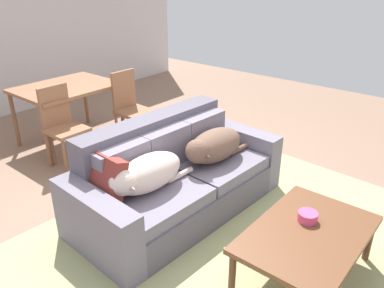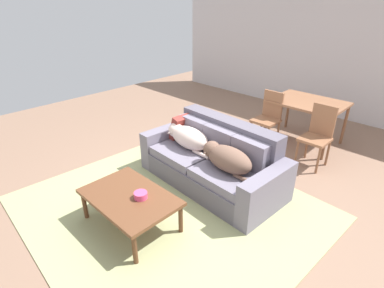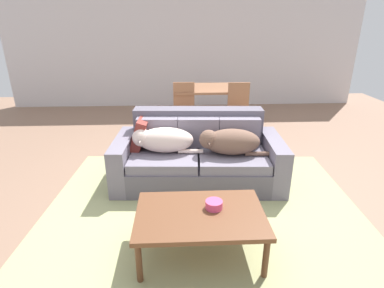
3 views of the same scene
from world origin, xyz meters
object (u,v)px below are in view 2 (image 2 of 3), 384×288
at_px(coffee_table, 130,199).
at_px(dining_table, 308,105).
at_px(dog_on_left_cushion, 188,137).
at_px(throw_pillow_by_left_arm, 183,127).
at_px(couch, 214,161).
at_px(bowl_on_coffee_table, 141,195).
at_px(dining_chair_near_right, 318,133).
at_px(dining_chair_near_left, 268,116).
at_px(dog_on_right_cushion, 226,158).

distance_m(coffee_table, dining_table, 3.48).
height_order(dog_on_left_cushion, throw_pillow_by_left_arm, throw_pillow_by_left_arm).
distance_m(dog_on_left_cushion, coffee_table, 1.34).
height_order(couch, coffee_table, couch).
relative_size(bowl_on_coffee_table, dining_chair_near_right, 0.16).
bearing_deg(dining_table, throw_pillow_by_left_arm, -116.68).
bearing_deg(dining_chair_near_left, coffee_table, -88.44).
relative_size(couch, dining_table, 1.76).
distance_m(throw_pillow_by_left_arm, bowl_on_coffee_table, 1.58).
height_order(coffee_table, dining_chair_near_right, dining_chair_near_right).
relative_size(dining_table, dining_chair_near_right, 1.25).
xyz_separation_m(bowl_on_coffee_table, dining_chair_near_left, (-0.18, 2.86, 0.07)).
bearing_deg(dining_chair_near_right, coffee_table, -106.50).
distance_m(dog_on_right_cushion, dining_chair_near_right, 1.71).
bearing_deg(dining_chair_near_left, dog_on_right_cushion, -74.38).
distance_m(dog_on_right_cushion, dining_chair_near_left, 1.83).
bearing_deg(dining_chair_near_left, dining_table, 50.76).
height_order(coffee_table, bowl_on_coffee_table, bowl_on_coffee_table).
xyz_separation_m(dog_on_left_cushion, dining_chair_near_left, (0.30, 1.66, -0.06)).
xyz_separation_m(coffee_table, dining_table, (0.37, 3.45, 0.32)).
xyz_separation_m(throw_pillow_by_left_arm, coffee_table, (0.64, -1.44, -0.23)).
bearing_deg(dog_on_left_cushion, dog_on_right_cushion, -4.48).
relative_size(throw_pillow_by_left_arm, coffee_table, 0.36).
relative_size(couch, dog_on_right_cushion, 2.52).
xyz_separation_m(throw_pillow_by_left_arm, dining_table, (1.01, 2.01, 0.08)).
relative_size(couch, dog_on_left_cushion, 2.48).
height_order(couch, dog_on_right_cushion, couch).
xyz_separation_m(couch, dining_table, (0.30, 2.10, 0.36)).
height_order(dog_on_left_cushion, dining_table, dining_table).
distance_m(throw_pillow_by_left_arm, dining_chair_near_right, 2.04).
xyz_separation_m(dog_on_right_cushion, dining_chair_near_right, (0.44, 1.65, -0.07)).
distance_m(bowl_on_coffee_table, dining_table, 3.40).
bearing_deg(dining_table, dog_on_right_cushion, -88.77).
bearing_deg(dog_on_left_cushion, dining_chair_near_left, 82.80).
bearing_deg(dog_on_right_cushion, dining_chair_near_right, 78.18).
bearing_deg(couch, dining_chair_near_left, 98.00).
height_order(bowl_on_coffee_table, dining_chair_near_left, dining_chair_near_left).
xyz_separation_m(dining_chair_near_left, dining_chair_near_right, (0.92, -0.11, -0.00)).
bearing_deg(couch, coffee_table, -90.12).
bearing_deg(couch, dining_table, 85.07).
height_order(dog_on_left_cushion, coffee_table, dog_on_left_cushion).
relative_size(dog_on_right_cushion, coffee_table, 0.76).
distance_m(dog_on_left_cushion, dining_chair_near_right, 1.97).
bearing_deg(coffee_table, dining_table, 83.86).
relative_size(couch, throw_pillow_by_left_arm, 5.40).
height_order(couch, dining_table, couch).
relative_size(couch, coffee_table, 1.93).
relative_size(bowl_on_coffee_table, dining_chair_near_left, 0.16).
bearing_deg(throw_pillow_by_left_arm, dog_on_right_cushion, -14.58).
bearing_deg(dining_chair_near_right, throw_pillow_by_left_arm, -136.94).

